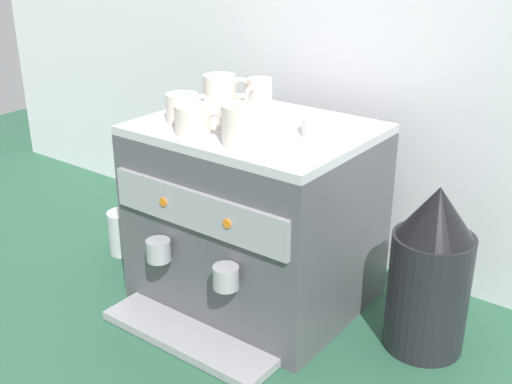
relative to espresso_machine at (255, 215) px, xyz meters
The scene contains 12 objects.
ground_plane 0.22m from the espresso_machine, 90.00° to the left, with size 4.00×4.00×0.00m, color #28563D.
tiled_backsplash_wall 0.44m from the espresso_machine, 90.00° to the left, with size 2.80×0.03×1.00m, color silver.
espresso_machine is the anchor object (origin of this frame).
ceramic_cup_0 0.30m from the espresso_machine, 68.34° to the right, with size 0.11×0.07×0.08m.
ceramic_cup_1 0.31m from the espresso_machine, 155.29° to the right, with size 0.07×0.11×0.07m.
ceramic_cup_2 0.31m from the espresso_machine, 123.40° to the left, with size 0.06×0.10×0.07m.
ceramic_cup_3 0.29m from the espresso_machine, 119.39° to the right, with size 0.11×0.08×0.06m.
ceramic_cup_4 0.33m from the espresso_machine, 151.90° to the left, with size 0.10×0.11×0.08m.
ceramic_bowl_0 0.30m from the espresso_machine, 11.27° to the left, with size 0.11×0.11×0.04m.
ceramic_bowl_1 0.25m from the espresso_machine, 23.91° to the right, with size 0.09×0.09×0.04m.
coffee_grinder 0.43m from the espresso_machine, ahead, with size 0.18×0.18×0.38m.
milk_pitcher 0.47m from the espresso_machine, behind, with size 0.09×0.09×0.13m, color #B7B7BC.
Camera 1 is at (0.85, -1.12, 0.88)m, focal length 44.74 mm.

